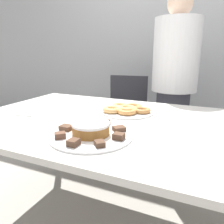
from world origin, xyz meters
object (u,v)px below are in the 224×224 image
object	(u,v)px
plate_cake	(91,135)
frosted_cake	(91,128)
office_chair_left	(125,122)
plate_donuts	(127,112)
napkin	(28,113)
person_standing	(174,85)

from	to	relation	value
plate_cake	frosted_cake	distance (m)	0.03
office_chair_left	frosted_cake	world-z (taller)	office_chair_left
plate_donuts	plate_cake	bearing A→B (deg)	-91.33
plate_donuts	napkin	distance (m)	0.63
frosted_cake	napkin	bearing A→B (deg)	163.02
napkin	plate_donuts	bearing A→B (deg)	26.91
frosted_cake	napkin	size ratio (longest dim) A/B	1.18
office_chair_left	frosted_cake	distance (m)	1.29
plate_donuts	frosted_cake	bearing A→B (deg)	-91.33
plate_cake	napkin	distance (m)	0.58
person_standing	plate_donuts	size ratio (longest dim) A/B	4.80
person_standing	frosted_cake	size ratio (longest dim) A/B	9.13
plate_donuts	frosted_cake	xyz separation A→B (m)	(-0.01, -0.45, 0.03)
person_standing	plate_cake	distance (m)	1.20
plate_donuts	napkin	world-z (taller)	plate_donuts
person_standing	frosted_cake	bearing A→B (deg)	-99.04
plate_cake	napkin	bearing A→B (deg)	163.02
plate_cake	frosted_cake	world-z (taller)	frosted_cake
napkin	frosted_cake	bearing A→B (deg)	-16.98
frosted_cake	plate_donuts	bearing A→B (deg)	88.67
plate_cake	person_standing	bearing A→B (deg)	80.96
plate_cake	plate_donuts	world-z (taller)	same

